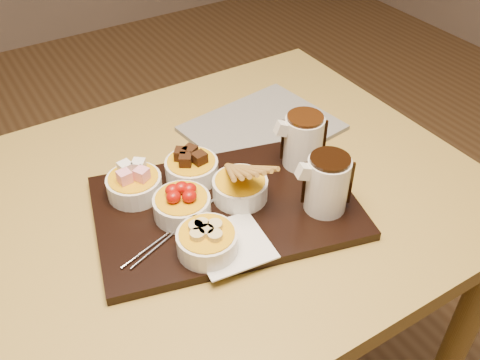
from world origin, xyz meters
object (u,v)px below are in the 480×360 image
pitcher_dark_chocolate (327,185)px  pitcher_milk_chocolate (303,142)px  newspaper (262,128)px  bowl_strawberries (182,207)px  dining_table (169,247)px  serving_board (226,207)px

pitcher_dark_chocolate → pitcher_milk_chocolate: (0.04, 0.12, 0.00)m
newspaper → bowl_strawberries: bearing=-156.8°
newspaper → pitcher_dark_chocolate: bearing=-108.8°
dining_table → bowl_strawberries: (0.01, -0.05, 0.14)m
bowl_strawberries → pitcher_milk_chocolate: 0.27m
dining_table → bowl_strawberries: bearing=-72.9°
bowl_strawberries → pitcher_milk_chocolate: size_ratio=0.97×
serving_board → bowl_strawberries: (-0.08, 0.02, 0.03)m
serving_board → newspaper: serving_board is taller
serving_board → pitcher_milk_chocolate: pitcher_milk_chocolate is taller
bowl_strawberries → dining_table: bearing=107.1°
dining_table → newspaper: (0.29, 0.12, 0.10)m
dining_table → newspaper: newspaper is taller
pitcher_dark_chocolate → pitcher_milk_chocolate: same height
dining_table → serving_board: (0.09, -0.06, 0.11)m
bowl_strawberries → newspaper: 0.33m
bowl_strawberries → pitcher_milk_chocolate: bearing=2.0°
pitcher_dark_chocolate → pitcher_milk_chocolate: size_ratio=1.00×
bowl_strawberries → newspaper: bowl_strawberries is taller
pitcher_milk_chocolate → newspaper: bearing=99.6°
serving_board → bowl_strawberries: 0.08m
bowl_strawberries → pitcher_milk_chocolate: (0.27, 0.01, 0.03)m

